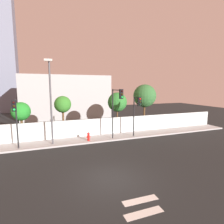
# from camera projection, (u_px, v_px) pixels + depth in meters

# --- Properties ---
(ground_plane) EXTENTS (80.00, 80.00, 0.00)m
(ground_plane) POSITION_uv_depth(u_px,v_px,m) (111.00, 179.00, 10.77)
(ground_plane) COLOR black
(sidewalk) EXTENTS (36.00, 2.40, 0.15)m
(sidewalk) POSITION_uv_depth(u_px,v_px,m) (83.00, 140.00, 18.36)
(sidewalk) COLOR #A9A9A9
(sidewalk) RESTS_ON ground
(perimeter_wall) EXTENTS (36.00, 0.18, 1.80)m
(perimeter_wall) POSITION_uv_depth(u_px,v_px,m) (80.00, 128.00, 19.42)
(perimeter_wall) COLOR silver
(perimeter_wall) RESTS_ON sidewalk
(traffic_light_left) EXTENTS (0.36, 1.19, 4.24)m
(traffic_light_left) POSITION_uv_depth(u_px,v_px,m) (137.00, 108.00, 18.73)
(traffic_light_left) COLOR black
(traffic_light_left) RESTS_ON sidewalk
(traffic_light_center) EXTENTS (0.48, 1.84, 5.06)m
(traffic_light_center) POSITION_uv_depth(u_px,v_px,m) (117.00, 103.00, 17.55)
(traffic_light_center) COLOR black
(traffic_light_center) RESTS_ON sidewalk
(traffic_light_right) EXTENTS (0.34, 1.24, 4.23)m
(traffic_light_right) POSITION_uv_depth(u_px,v_px,m) (15.00, 114.00, 14.79)
(traffic_light_right) COLOR black
(traffic_light_right) RESTS_ON sidewalk
(street_lamp_curbside) EXTENTS (0.61, 2.31, 7.46)m
(street_lamp_curbside) POSITION_uv_depth(u_px,v_px,m) (51.00, 97.00, 16.01)
(street_lamp_curbside) COLOR #4C4C51
(street_lamp_curbside) RESTS_ON sidewalk
(fire_hydrant) EXTENTS (0.44, 0.26, 0.83)m
(fire_hydrant) POSITION_uv_depth(u_px,v_px,m) (88.00, 136.00, 17.89)
(fire_hydrant) COLOR red
(fire_hydrant) RESTS_ON sidewalk
(roadside_tree_leftmost) EXTENTS (1.87, 1.87, 3.90)m
(roadside_tree_leftmost) POSITION_uv_depth(u_px,v_px,m) (21.00, 112.00, 18.28)
(roadside_tree_leftmost) COLOR brown
(roadside_tree_leftmost) RESTS_ON ground
(roadside_tree_midleft) EXTENTS (1.81, 1.81, 4.44)m
(roadside_tree_midleft) POSITION_uv_depth(u_px,v_px,m) (63.00, 105.00, 19.64)
(roadside_tree_midleft) COLOR brown
(roadside_tree_midleft) RESTS_ON ground
(roadside_tree_midright) EXTENTS (2.31, 2.31, 4.75)m
(roadside_tree_midright) POSITION_uv_depth(u_px,v_px,m) (117.00, 102.00, 21.87)
(roadside_tree_midright) COLOR brown
(roadside_tree_midright) RESTS_ON ground
(roadside_tree_rightmost) EXTENTS (2.89, 2.89, 5.72)m
(roadside_tree_rightmost) POSITION_uv_depth(u_px,v_px,m) (145.00, 96.00, 23.09)
(roadside_tree_rightmost) COLOR brown
(roadside_tree_rightmost) RESTS_ON ground
(low_building_distant) EXTENTS (14.77, 6.00, 7.34)m
(low_building_distant) POSITION_uv_depth(u_px,v_px,m) (66.00, 97.00, 32.12)
(low_building_distant) COLOR #A9A9A9
(low_building_distant) RESTS_ON ground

